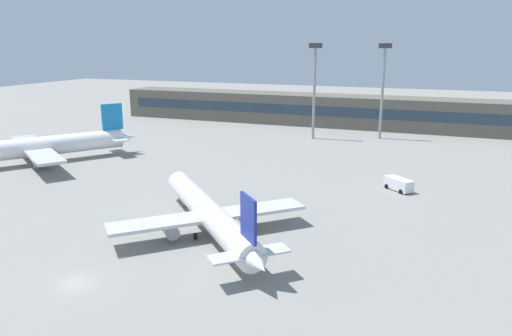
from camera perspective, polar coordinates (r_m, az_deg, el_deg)
name	(u,v)px	position (r m, az deg, el deg)	size (l,w,h in m)	color
ground_plane	(233,182)	(86.08, -2.78, -1.66)	(400.00, 400.00, 0.00)	gray
terminal_building	(322,110)	(147.46, 7.79, 6.80)	(128.53, 12.13, 9.00)	#5B564C
airplane_near	(207,212)	(63.26, -5.78, -5.13)	(27.87, 28.55, 9.12)	silver
airplane_mid	(28,148)	(108.01, -25.26, 2.14)	(29.57, 38.95, 11.16)	white
service_van_white	(399,184)	(84.33, 16.46, -1.82)	(5.20, 4.97, 2.08)	white
floodlight_tower_west	(314,84)	(124.35, 6.91, 9.80)	(3.20, 0.80, 23.96)	gray
floodlight_tower_east	(383,84)	(127.65, 14.73, 9.55)	(3.20, 0.80, 23.91)	gray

